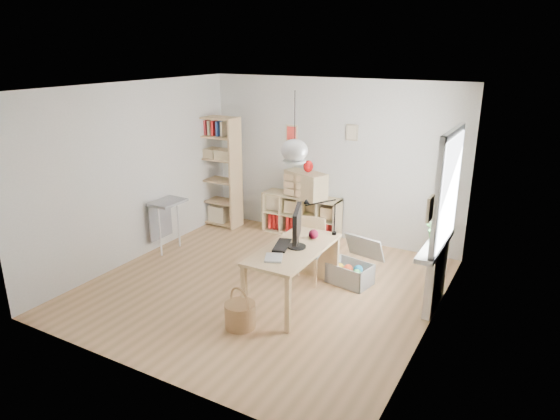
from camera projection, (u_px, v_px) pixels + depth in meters
The scene contains 20 objects.
ground at pixel (263, 286), 6.94m from camera, with size 4.50×4.50×0.00m, color tan.
room_shell at pixel (294, 150), 5.93m from camera, with size 4.50×4.50×4.50m.
window_unit at pixel (448, 191), 5.91m from camera, with size 0.07×1.16×1.46m.
radiator at pixel (436, 278), 6.29m from camera, with size 0.10×0.80×0.80m, color white.
windowsill at pixel (435, 246), 6.18m from camera, with size 0.22×1.20×0.06m, color silver.
desk at pixel (293, 254), 6.35m from camera, with size 0.70×1.50×0.75m.
cube_shelf at pixel (301, 218), 8.78m from camera, with size 1.40×0.38×0.72m.
tall_bookshelf at pixel (218, 167), 9.03m from camera, with size 0.80×0.38×2.00m.
side_table at pixel (165, 211), 7.96m from camera, with size 0.40×0.55×0.85m.
chair at pixel (307, 245), 7.02m from camera, with size 0.51×0.51×0.89m.
wicker_basket at pixel (240, 314), 5.90m from camera, with size 0.37×0.37×0.51m.
storage_chest at pixel (353, 269), 7.01m from camera, with size 0.70×0.76×0.62m.
monitor at pixel (297, 226), 6.24m from camera, with size 0.27×0.57×0.52m.
keyboard at pixel (282, 245), 6.36m from camera, with size 0.17×0.45×0.02m, color black.
task_lamp at pixel (318, 211), 6.70m from camera, with size 0.44×0.16×0.47m.
yarn_ball at pixel (314, 234), 6.59m from camera, with size 0.13×0.13×0.13m, color #4B0A1B.
paper_tray at pixel (274, 258), 5.99m from camera, with size 0.21×0.26×0.03m, color silver.
drawer_chest at pixel (306, 184), 8.50m from camera, with size 0.75×0.34×0.43m, color beige.
red_vase at pixel (308, 166), 8.38m from camera, with size 0.17×0.17×0.20m, color #9E0D0D.
potted_plant at pixel (437, 229), 6.21m from camera, with size 0.28×0.24×0.31m, color #246027.
Camera 1 is at (3.26, -5.33, 3.19)m, focal length 32.00 mm.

